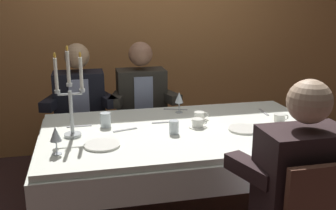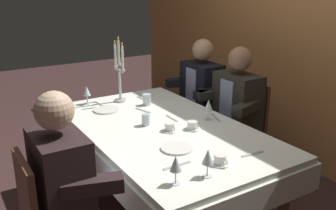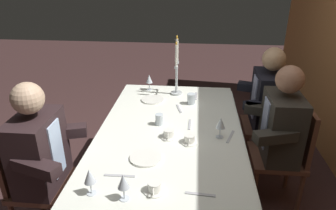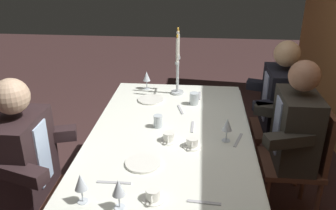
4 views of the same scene
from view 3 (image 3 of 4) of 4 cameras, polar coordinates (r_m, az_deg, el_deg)
ground_plane at (r=2.81m, az=0.30°, el=-18.06°), size 12.00×12.00×0.00m
dining_table at (r=2.43m, az=0.33°, el=-7.25°), size 1.94×1.14×0.74m
candelabra at (r=2.95m, az=1.54°, el=6.35°), size 0.19×0.11×0.58m
dinner_plate_0 at (r=2.05m, az=-4.17°, el=-9.78°), size 0.21×0.21×0.01m
dinner_plate_1 at (r=2.89m, az=-2.87°, el=1.02°), size 0.22×0.22×0.01m
wine_glass_0 at (r=3.09m, az=-3.54°, el=4.85°), size 0.07×0.07×0.16m
wine_glass_1 at (r=2.26m, az=9.82°, el=-3.44°), size 0.07×0.07×0.16m
wine_glass_2 at (r=1.76m, az=-14.45°, el=-12.89°), size 0.07×0.07×0.16m
wine_glass_3 at (r=1.69m, az=-8.35°, el=-14.07°), size 0.07×0.07×0.16m
water_tumbler_0 at (r=2.80m, az=4.36°, el=1.15°), size 0.07×0.07×0.10m
water_tumbler_1 at (r=2.44m, az=-1.66°, el=-2.72°), size 0.06×0.06×0.09m
coffee_cup_0 at (r=2.21m, az=4.04°, el=-6.43°), size 0.13×0.12×0.06m
coffee_cup_1 at (r=2.27m, az=0.23°, el=-5.46°), size 0.13×0.12×0.06m
coffee_cup_2 at (r=1.78m, az=-2.56°, el=-15.15°), size 0.13×0.12×0.06m
fork_0 at (r=1.78m, az=6.06°, el=-16.27°), size 0.03×0.17×0.01m
spoon_1 at (r=2.46m, az=4.09°, el=-3.65°), size 0.17×0.02×0.01m
knife_2 at (r=2.33m, az=11.59°, el=-5.82°), size 0.19×0.08×0.01m
knife_3 at (r=1.92m, az=-9.06°, el=-12.92°), size 0.02×0.19×0.01m
fork_4 at (r=2.71m, az=2.07°, el=-0.68°), size 0.17×0.06×0.01m
fork_5 at (r=2.99m, az=5.26°, el=1.68°), size 0.17×0.02×0.01m
seated_diner_0 at (r=3.07m, az=18.26°, el=0.96°), size 0.63×0.48×1.24m
seated_diner_1 at (r=2.60m, az=20.56°, el=-3.81°), size 0.63×0.48×1.24m
seated_diner_2 at (r=2.32m, az=-23.14°, el=-7.92°), size 0.63×0.48×1.24m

